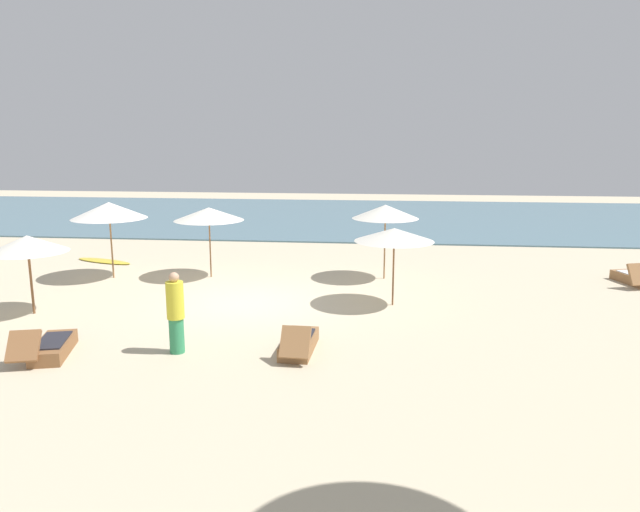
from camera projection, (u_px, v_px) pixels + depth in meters
The scene contains 12 objects.
ground_plane at pixel (249, 303), 15.56m from camera, with size 60.00×60.00×0.00m, color beige.
ocean_water at pixel (319, 216), 32.12m from camera, with size 48.00×16.00×0.06m, color slate.
umbrella_0 at pixel (385, 212), 17.83m from camera, with size 2.01×2.01×2.28m.
umbrella_2 at pixel (209, 214), 18.06m from camera, with size 2.13×2.13×2.17m.
umbrella_3 at pixel (109, 210), 17.93m from camera, with size 2.25×2.25×2.34m.
umbrella_4 at pixel (27, 244), 14.31m from camera, with size 1.90×1.90×1.95m.
umbrella_5 at pixel (394, 235), 15.03m from camera, with size 2.03×2.03×2.01m.
lounger_0 at pixel (635, 279), 17.48m from camera, with size 1.04×1.73×0.74m.
lounger_1 at pixel (51, 347), 11.82m from camera, with size 1.02×1.80×0.67m.
lounger_2 at pixel (299, 343), 12.04m from camera, with size 0.66×1.70×0.70m.
person_0 at pixel (176, 313), 11.86m from camera, with size 0.38×0.38×1.67m.
surfboard at pixel (104, 261), 20.62m from camera, with size 2.36×1.27×0.07m.
Camera 1 is at (3.45, -14.72, 4.31)m, focal length 33.34 mm.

